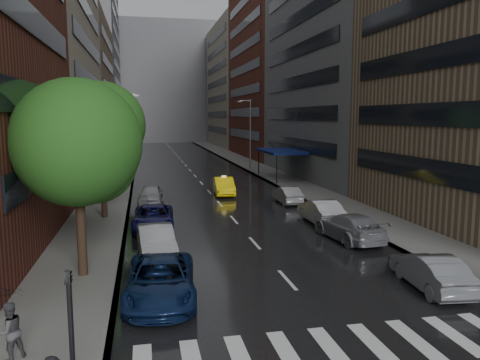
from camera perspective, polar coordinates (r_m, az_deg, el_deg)
name	(u,v)px	position (r m, az deg, el deg)	size (l,w,h in m)	color
ground	(322,319)	(17.11, 9.98, -16.39)	(220.00, 220.00, 0.00)	gray
road	(187,167)	(65.10, -6.46, 1.59)	(14.00, 140.00, 0.01)	black
sidewalk_left	(120,168)	(64.90, -14.40, 1.44)	(4.00, 140.00, 0.15)	gray
sidewalk_right	(250,165)	(66.52, 1.28, 1.83)	(4.00, 140.00, 0.15)	gray
crosswalk	(353,346)	(15.52, 13.59, -19.08)	(13.15, 2.80, 0.01)	silver
buildings_left	(77,54)	(74.36, -19.28, 14.32)	(8.00, 108.00, 38.00)	maroon
buildings_right	(279,64)	(74.61, 4.75, 13.96)	(8.05, 109.10, 36.00)	#937A5B
building_far	(163,83)	(132.90, -9.35, 11.58)	(40.00, 14.00, 32.00)	slate
tree_near	(77,143)	(20.73, -19.23, 4.29)	(5.38, 5.38, 8.57)	#382619
tree_mid	(101,125)	(32.61, -16.57, 6.40)	(5.83, 5.83, 9.30)	#382619
tree_far	(115,131)	(47.67, -15.04, 5.76)	(5.05, 5.05, 8.05)	#382619
taxi	(224,186)	(41.74, -1.98, -0.75)	(1.65, 4.74, 1.56)	yellow
parked_cars_left	(155,230)	(26.24, -10.34, -6.01)	(2.96, 25.15, 1.58)	#0F1F47
parked_cars_right	(339,221)	(28.57, 11.94, -4.96)	(2.67, 23.70, 1.58)	slate
ped_black_umbrella	(8,318)	(15.06, -26.41, -14.84)	(1.04, 1.02, 2.09)	#454549
traffic_light	(71,330)	(11.62, -19.90, -16.79)	(0.18, 0.15, 3.45)	black
street_lamp_left	(123,139)	(44.55, -14.10, 4.87)	(1.74, 0.22, 9.00)	gray
street_lamp_right	(250,132)	(61.04, 1.18, 5.83)	(1.74, 0.22, 9.00)	gray
awning	(281,151)	(51.80, 5.02, 3.50)	(4.00, 8.00, 3.12)	navy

